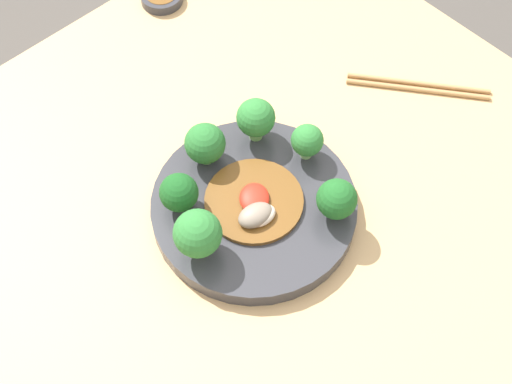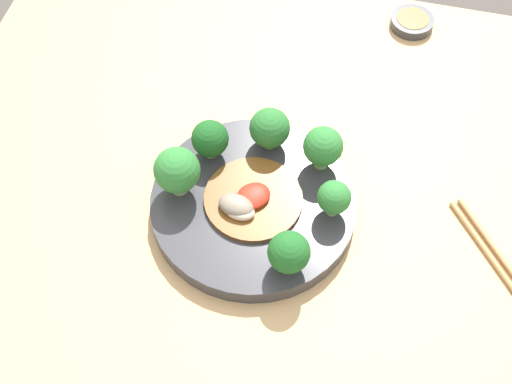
# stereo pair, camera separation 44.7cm
# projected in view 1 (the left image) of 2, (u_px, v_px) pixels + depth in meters

# --- Properties ---
(table) EXTENTS (0.92, 0.88, 0.77)m
(table) POSITION_uv_depth(u_px,v_px,m) (257.00, 327.00, 1.23)
(table) COLOR tan
(table) RESTS_ON ground_plane
(plate) EXTENTS (0.26, 0.26, 0.02)m
(plate) POSITION_uv_depth(u_px,v_px,m) (256.00, 206.00, 0.90)
(plate) COLOR #333338
(plate) RESTS_ON table
(broccoli_northeast) EXTENTS (0.05, 0.05, 0.06)m
(broccoli_northeast) POSITION_uv_depth(u_px,v_px,m) (256.00, 118.00, 0.91)
(broccoli_northeast) COLOR #7AAD5B
(broccoli_northeast) RESTS_ON plate
(broccoli_north) EXTENTS (0.05, 0.05, 0.06)m
(broccoli_north) POSITION_uv_depth(u_px,v_px,m) (206.00, 143.00, 0.90)
(broccoli_north) COLOR #70A356
(broccoli_north) RESTS_ON plate
(broccoli_southeast) EXTENTS (0.05, 0.05, 0.06)m
(broccoli_southeast) POSITION_uv_depth(u_px,v_px,m) (337.00, 199.00, 0.85)
(broccoli_southeast) COLOR #7AAD5B
(broccoli_southeast) RESTS_ON plate
(broccoli_east) EXTENTS (0.04, 0.04, 0.05)m
(broccoli_east) POSITION_uv_depth(u_px,v_px,m) (307.00, 141.00, 0.90)
(broccoli_east) COLOR #89B76B
(broccoli_east) RESTS_ON plate
(broccoli_northwest) EXTENTS (0.05, 0.05, 0.06)m
(broccoli_northwest) POSITION_uv_depth(u_px,v_px,m) (179.00, 193.00, 0.86)
(broccoli_northwest) COLOR #89B76B
(broccoli_northwest) RESTS_ON plate
(broccoli_west) EXTENTS (0.06, 0.06, 0.07)m
(broccoli_west) POSITION_uv_depth(u_px,v_px,m) (196.00, 232.00, 0.82)
(broccoli_west) COLOR #89B76B
(broccoli_west) RESTS_ON plate
(stirfry_center) EXTENTS (0.12, 0.12, 0.02)m
(stirfry_center) POSITION_uv_depth(u_px,v_px,m) (256.00, 203.00, 0.88)
(stirfry_center) COLOR brown
(stirfry_center) RESTS_ON plate
(chopsticks) EXTENTS (0.14, 0.17, 0.01)m
(chopsticks) POSITION_uv_depth(u_px,v_px,m) (418.00, 86.00, 1.02)
(chopsticks) COLOR #AD7F4C
(chopsticks) RESTS_ON table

